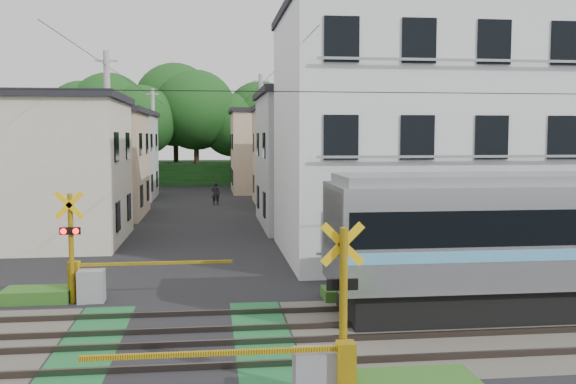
{
  "coord_description": "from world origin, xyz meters",
  "views": [
    {
      "loc": [
        0.78,
        -14.13,
        4.54
      ],
      "look_at": [
        3.09,
        5.0,
        2.86
      ],
      "focal_mm": 40.0,
      "sensor_mm": 36.0,
      "label": 1
    }
  ],
  "objects": [
    {
      "name": "crossing_signal_far",
      "position": [
        -2.59,
        3.65,
        0.71
      ],
      "size": [
        4.74,
        0.65,
        3.09
      ],
      "color": "yellow",
      "rests_on": "ground"
    },
    {
      "name": "track_bed",
      "position": [
        0.0,
        0.0,
        0.04
      ],
      "size": [
        120.0,
        120.0,
        0.14
      ],
      "color": "#47423A",
      "rests_on": "ground"
    },
    {
      "name": "ground",
      "position": [
        0.0,
        0.0,
        0.0
      ],
      "size": [
        120.0,
        120.0,
        0.0
      ],
      "primitive_type": "plane",
      "color": "black"
    },
    {
      "name": "catenary",
      "position": [
        6.0,
        0.03,
        3.7
      ],
      "size": [
        60.0,
        5.04,
        7.0
      ],
      "color": "#2D2D33",
      "rests_on": "ground"
    },
    {
      "name": "apartment_block",
      "position": [
        8.5,
        9.49,
        4.66
      ],
      "size": [
        10.2,
        8.36,
        9.3
      ],
      "color": "silver",
      "rests_on": "ground"
    },
    {
      "name": "utility_poles",
      "position": [
        -1.05,
        23.01,
        4.08
      ],
      "size": [
        7.9,
        42.0,
        8.0
      ],
      "color": "#A5A5A0",
      "rests_on": "ground"
    },
    {
      "name": "houses_row",
      "position": [
        0.25,
        25.92,
        3.24
      ],
      "size": [
        22.07,
        31.35,
        6.8
      ],
      "color": "beige",
      "rests_on": "ground"
    },
    {
      "name": "tree_hill",
      "position": [
        0.13,
        48.2,
        5.55
      ],
      "size": [
        40.0,
        12.85,
        11.71
      ],
      "color": "#194617",
      "rests_on": "ground"
    },
    {
      "name": "pedestrian",
      "position": [
        1.07,
        28.27,
        0.76
      ],
      "size": [
        0.6,
        0.43,
        1.52
      ],
      "primitive_type": "imported",
      "rotation": [
        0.0,
        0.0,
        3.02
      ],
      "color": "black",
      "rests_on": "ground"
    },
    {
      "name": "crossing_signal_near",
      "position": [
        2.59,
        -3.65,
        0.71
      ],
      "size": [
        4.74,
        0.65,
        3.09
      ],
      "color": "yellow",
      "rests_on": "ground"
    },
    {
      "name": "weed_patches",
      "position": [
        1.76,
        -0.09,
        0.18
      ],
      "size": [
        10.25,
        8.8,
        0.4
      ],
      "color": "#2D5E1E",
      "rests_on": "ground"
    }
  ]
}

